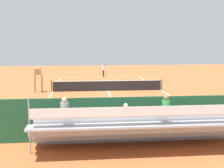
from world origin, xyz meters
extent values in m
plane|color=#BC6033|center=(0.00, 0.00, 0.00)|extent=(60.00, 60.00, 0.00)
cube|color=white|center=(0.00, -11.00, 0.00)|extent=(10.00, 0.10, 0.01)
cube|color=white|center=(0.00, 11.00, 0.00)|extent=(10.00, 0.10, 0.01)
cube|color=white|center=(-5.00, 0.00, 0.00)|extent=(0.10, 22.00, 0.01)
cube|color=white|center=(5.00, 0.00, 0.00)|extent=(0.10, 22.00, 0.01)
cube|color=white|center=(0.00, -6.05, 0.00)|extent=(7.50, 0.10, 0.01)
cube|color=white|center=(0.00, 6.05, 0.00)|extent=(7.50, 0.10, 0.01)
cube|color=white|center=(0.00, 0.00, 0.00)|extent=(0.10, 12.10, 0.01)
cube|color=white|center=(0.00, -11.00, 0.00)|extent=(0.10, 0.30, 0.01)
cube|color=black|center=(0.00, 0.00, 0.46)|extent=(10.00, 0.02, 0.91)
cube|color=white|center=(0.00, 0.00, 0.94)|extent=(10.00, 0.04, 0.06)
cylinder|color=#2D5133|center=(-5.10, 0.00, 0.54)|extent=(0.10, 0.10, 1.07)
cylinder|color=#2D5133|center=(5.10, 0.00, 0.54)|extent=(0.10, 0.10, 1.07)
cube|color=#1E4C2D|center=(0.00, 14.00, 1.00)|extent=(18.00, 0.16, 2.00)
cube|color=#9EA0A5|center=(0.00, 14.35, 0.23)|extent=(9.00, 0.10, 0.45)
cube|color=#9EA0A5|center=(0.00, 14.70, 0.41)|extent=(9.00, 0.80, 0.08)
cube|color=#9EA0A5|center=(0.00, 14.32, 0.23)|extent=(9.00, 0.04, 0.45)
cube|color=silver|center=(0.00, 14.80, 0.83)|extent=(8.60, 0.36, 0.04)
cube|color=silver|center=(0.00, 14.98, 1.03)|extent=(8.60, 0.03, 0.36)
cube|color=#9EA0A5|center=(0.00, 15.50, 0.86)|extent=(9.00, 0.80, 0.08)
cube|color=#9EA0A5|center=(0.00, 15.12, 0.68)|extent=(9.00, 0.04, 0.45)
cube|color=silver|center=(0.00, 15.60, 1.28)|extent=(8.60, 0.36, 0.04)
cube|color=silver|center=(0.00, 15.78, 1.48)|extent=(8.60, 0.03, 0.36)
cube|color=#9EA0A5|center=(0.00, 16.30, 1.31)|extent=(9.00, 0.80, 0.08)
cube|color=#9EA0A5|center=(0.00, 15.92, 1.12)|extent=(9.00, 0.04, 0.45)
cube|color=silver|center=(0.00, 16.40, 1.73)|extent=(8.60, 0.36, 0.04)
cube|color=silver|center=(0.00, 16.58, 1.93)|extent=(8.60, 0.03, 0.36)
cylinder|color=#9EA0A5|center=(4.50, 15.50, 1.18)|extent=(0.06, 0.06, 2.35)
cube|color=#2D2D33|center=(-1.17, 14.63, 0.87)|extent=(0.32, 0.40, 0.12)
cylinder|color=red|center=(-1.17, 14.75, 1.16)|extent=(0.30, 0.30, 0.45)
sphere|color=tan|center=(-1.17, 14.75, 1.48)|extent=(0.20, 0.20, 0.20)
cube|color=#2D2D33|center=(-0.84, 16.23, 1.77)|extent=(0.32, 0.40, 0.12)
cylinder|color=green|center=(-0.84, 16.35, 2.06)|extent=(0.30, 0.30, 0.45)
sphere|color=#8C6647|center=(-0.84, 16.35, 2.38)|extent=(0.20, 0.20, 0.20)
cube|color=#2D2D33|center=(0.61, 15.43, 1.32)|extent=(0.32, 0.40, 0.12)
cylinder|color=black|center=(0.61, 15.55, 1.60)|extent=(0.30, 0.30, 0.45)
sphere|color=beige|center=(0.61, 15.55, 1.93)|extent=(0.20, 0.20, 0.20)
cube|color=#2D2D33|center=(3.04, 16.23, 1.77)|extent=(0.32, 0.40, 0.12)
cylinder|color=#9399A3|center=(3.04, 16.35, 2.06)|extent=(0.30, 0.30, 0.45)
sphere|color=beige|center=(3.04, 16.35, 2.38)|extent=(0.20, 0.20, 0.20)
cube|color=#2D2D33|center=(3.69, 14.63, 0.87)|extent=(0.32, 0.40, 0.12)
cylinder|color=purple|center=(3.69, 14.75, 1.16)|extent=(0.30, 0.30, 0.45)
sphere|color=#8C6647|center=(3.69, 14.75, 1.48)|extent=(0.20, 0.20, 0.20)
cube|color=#2D2D33|center=(-0.12, 14.63, 0.87)|extent=(0.32, 0.40, 0.12)
cylinder|color=white|center=(-0.12, 14.75, 1.16)|extent=(0.30, 0.30, 0.45)
sphere|color=beige|center=(-0.12, 14.75, 1.48)|extent=(0.20, 0.20, 0.20)
cylinder|color=olive|center=(5.90, -0.02, 0.80)|extent=(0.07, 0.07, 1.60)
cylinder|color=olive|center=(6.50, -0.02, 0.80)|extent=(0.07, 0.07, 1.60)
cylinder|color=olive|center=(5.90, 0.58, 0.80)|extent=(0.07, 0.07, 1.60)
cylinder|color=olive|center=(6.50, 0.58, 0.80)|extent=(0.07, 0.07, 1.60)
cube|color=olive|center=(6.20, 0.28, 1.63)|extent=(0.56, 0.56, 0.06)
cube|color=olive|center=(6.20, 0.52, 1.90)|extent=(0.56, 0.06, 0.48)
cube|color=olive|center=(5.94, 0.28, 1.78)|extent=(0.04, 0.48, 0.04)
cube|color=olive|center=(6.46, 0.28, 1.78)|extent=(0.04, 0.48, 0.04)
cube|color=#33383D|center=(-3.43, 13.20, 0.45)|extent=(1.80, 0.40, 0.05)
cylinder|color=#33383D|center=(-4.18, 13.20, 0.23)|extent=(0.06, 0.06, 0.45)
cylinder|color=#33383D|center=(-2.68, 13.20, 0.23)|extent=(0.06, 0.06, 0.45)
cube|color=#33383D|center=(-3.43, 13.38, 0.75)|extent=(1.80, 0.04, 0.36)
cube|color=#334C8C|center=(-1.33, 13.40, 0.18)|extent=(0.90, 0.36, 0.36)
cylinder|color=black|center=(-0.43, -11.55, 0.42)|extent=(0.14, 0.14, 0.85)
cylinder|color=black|center=(-0.48, -11.34, 0.42)|extent=(0.14, 0.14, 0.85)
cylinder|color=white|center=(-0.46, -11.45, 1.15)|extent=(0.43, 0.43, 0.60)
sphere|color=tan|center=(-0.46, -11.45, 1.56)|extent=(0.22, 0.22, 0.22)
cylinder|color=tan|center=(-0.51, -11.23, 1.65)|extent=(0.26, 0.14, 0.55)
cylinder|color=tan|center=(-0.41, -11.66, 1.18)|extent=(0.11, 0.11, 0.50)
cylinder|color=black|center=(0.45, -11.84, 0.01)|extent=(0.19, 0.24, 0.03)
torus|color=#D8CC4C|center=(0.29, -11.63, 0.01)|extent=(0.43, 0.43, 0.02)
cylinder|color=white|center=(0.29, -11.63, 0.01)|extent=(0.25, 0.25, 0.00)
sphere|color=#CCDB33|center=(-1.31, -10.85, 0.03)|extent=(0.07, 0.07, 0.07)
sphere|color=#CCDB33|center=(1.47, -8.34, 0.03)|extent=(0.07, 0.07, 0.07)
camera|label=1|loc=(2.40, 27.64, 4.54)|focal=48.92mm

